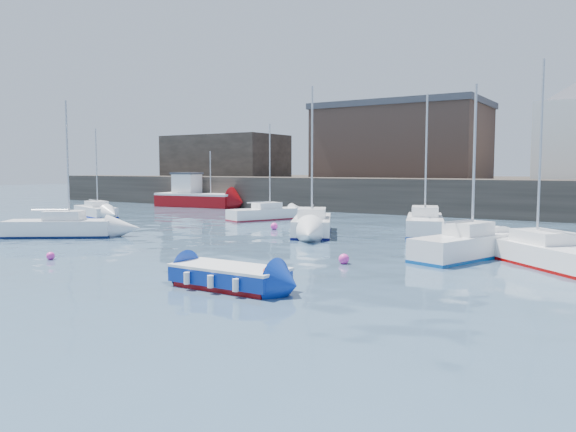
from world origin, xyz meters
The scene contains 17 objects.
water centered at (0.00, 0.00, 0.00)m, with size 220.00×220.00×0.00m, color #2D4760.
quay_wall centered at (0.00, 35.00, 1.50)m, with size 90.00×5.00×3.00m, color #28231E.
land_strip centered at (0.00, 53.00, 1.40)m, with size 90.00×32.00×2.80m, color #28231E.
warehouse centered at (-6.00, 43.00, 6.62)m, with size 16.40×10.40×7.60m.
bldg_west centered at (-28.00, 42.00, 5.30)m, with size 14.00×8.00×5.00m.
blue_dinghy centered at (3.73, 2.56, 0.41)m, with size 3.91×2.05×0.74m.
fishing_boat centered at (-23.46, 31.46, 1.08)m, with size 8.76×4.19×5.59m.
sailboat_a centered at (-12.90, 8.26, 0.54)m, with size 5.86×4.93×7.62m.
sailboat_b centered at (-1.62, 17.24, 0.56)m, with size 4.95×6.86×8.54m.
sailboat_c centered at (8.53, 12.70, 0.57)m, with size 3.49×5.93×7.44m.
sailboat_d centered at (11.75, 12.65, 0.50)m, with size 6.08×5.91×8.19m.
sailboat_e centered at (-22.37, 18.31, 0.46)m, with size 5.70×3.44×6.99m.
sailboat_f centered at (4.01, 20.85, 0.58)m, with size 3.96×6.67×8.26m.
sailboat_h centered at (-9.21, 23.18, 0.47)m, with size 3.90×5.86×7.23m.
buoy_near centered at (-6.24, 3.03, 0.00)m, with size 0.35×0.35×0.35m, color #FF35B2.
buoy_mid centered at (4.74, 8.75, 0.00)m, with size 0.43×0.43×0.43m, color #FF35B2.
buoy_far centered at (-4.77, 17.90, 0.00)m, with size 0.46×0.46×0.46m, color #FF35B2.
Camera 1 is at (14.85, -11.47, 3.85)m, focal length 35.00 mm.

